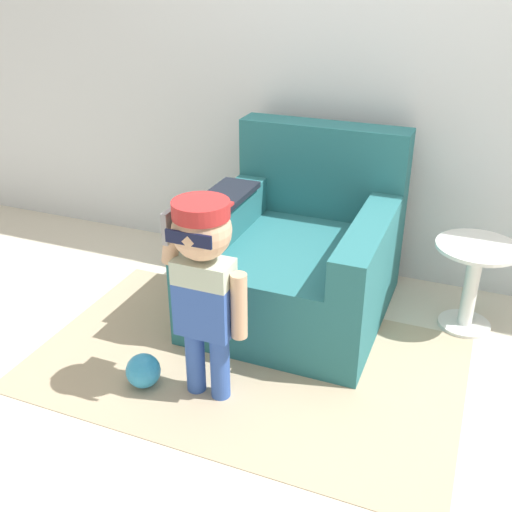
{
  "coord_description": "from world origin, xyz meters",
  "views": [
    {
      "loc": [
        0.69,
        -2.42,
        1.72
      ],
      "look_at": [
        -0.21,
        -0.17,
        0.5
      ],
      "focal_mm": 42.0,
      "sensor_mm": 36.0,
      "label": 1
    }
  ],
  "objects": [
    {
      "name": "ground_plane",
      "position": [
        0.0,
        0.0,
        0.0
      ],
      "size": [
        10.0,
        10.0,
        0.0
      ],
      "primitive_type": "plane",
      "color": "beige"
    },
    {
      "name": "wall_back",
      "position": [
        0.0,
        0.86,
        1.3
      ],
      "size": [
        10.0,
        0.05,
        2.6
      ],
      "color": "silver",
      "rests_on": "ground_plane"
    },
    {
      "name": "armchair",
      "position": [
        -0.15,
        0.28,
        0.31
      ],
      "size": [
        0.94,
        1.04,
        0.92
      ],
      "color": "#286B70",
      "rests_on": "ground_plane"
    },
    {
      "name": "person_child",
      "position": [
        -0.28,
        -0.56,
        0.6
      ],
      "size": [
        0.37,
        0.28,
        0.9
      ],
      "color": "#3356AD",
      "rests_on": "ground_plane"
    },
    {
      "name": "side_table",
      "position": [
        0.71,
        0.42,
        0.28
      ],
      "size": [
        0.41,
        0.41,
        0.46
      ],
      "color": "white",
      "rests_on": "ground_plane"
    },
    {
      "name": "rug",
      "position": [
        -0.21,
        -0.3,
        0.0
      ],
      "size": [
        1.97,
        1.23,
        0.01
      ],
      "color": "tan",
      "rests_on": "ground_plane"
    },
    {
      "name": "toy_ball",
      "position": [
        -0.57,
        -0.62,
        0.08
      ],
      "size": [
        0.15,
        0.15,
        0.15
      ],
      "color": "#3399D1",
      "rests_on": "ground_plane"
    }
  ]
}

